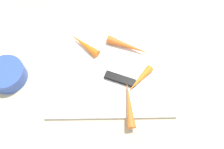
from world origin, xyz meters
The scene contains 8 objects.
ground_plane centered at (0.00, 0.00, 0.00)m, with size 1.40×1.40×0.00m, color #C6B793.
cutting_board centered at (0.00, 0.00, 0.01)m, with size 0.36×0.26×0.01m, color white.
knife centered at (-0.01, 0.01, 0.02)m, with size 0.19×0.09×0.01m.
carrot_shortest centered at (-0.08, 0.02, 0.02)m, with size 0.02×0.02×0.10m, color orange.
carrot_long centered at (-0.05, 0.09, 0.02)m, with size 0.02×0.02×0.13m, color orange.
carrot_longest centered at (-0.06, -0.09, 0.02)m, with size 0.02×0.02×0.14m, color orange.
carrot_short centered at (0.08, -0.10, 0.02)m, with size 0.02×0.02×0.11m, color orange.
small_bowl centered at (0.30, 0.00, 0.02)m, with size 0.11×0.11×0.04m, color #3351B2.
Camera 1 is at (0.00, 0.31, 0.65)m, focal length 38.68 mm.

